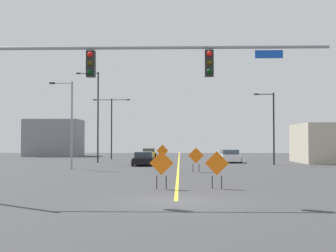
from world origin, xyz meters
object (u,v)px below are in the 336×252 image
Objects in this scene: traffic_signal_assembly at (96,75)px; construction_sign_left_shoulder at (161,165)px; street_lamp_near_right at (272,124)px; street_lamp_near_left at (112,122)px; construction_sign_right_lane at (162,151)px; street_lamp_mid_left at (96,113)px; street_lamp_mid_right at (70,120)px; construction_sign_median_near at (217,165)px; car_white_far at (229,156)px; construction_sign_right_shoulder at (196,157)px; car_black_approaching at (144,159)px; car_yellow_distant at (149,153)px.

construction_sign_left_shoulder is at bearing 60.56° from traffic_signal_assembly.
street_lamp_near_left reaches higher than street_lamp_near_right.
street_lamp_near_left is 3.95× the size of construction_sign_right_lane.
street_lamp_mid_left reaches higher than construction_sign_right_lane.
traffic_signal_assembly is 29.68m from construction_sign_right_lane.
street_lamp_mid_right reaches higher than construction_sign_median_near.
construction_sign_right_shoulder is at bearing -105.67° from car_white_far.
street_lamp_near_left reaches higher than car_black_approaching.
street_lamp_mid_right reaches higher than traffic_signal_assembly.
street_lamp_mid_right is 3.95× the size of construction_sign_right_shoulder.
street_lamp_near_right reaches higher than car_yellow_distant.
street_lamp_near_left is 16.12m from car_white_far.
street_lamp_near_right reaches higher than car_white_far.
construction_sign_median_near reaches higher than construction_sign_right_shoulder.
street_lamp_near_right reaches higher than construction_sign_left_shoulder.
street_lamp_near_right is 0.72× the size of street_lamp_mid_left.
street_lamp_near_left is 7.71m from car_yellow_distant.
street_lamp_mid_left is 27.81m from construction_sign_median_near.
street_lamp_near_right is 18.45m from street_lamp_mid_left.
street_lamp_near_left is at bearing 107.42° from construction_sign_median_near.
construction_sign_right_lane is 4.97m from car_black_approaching.
street_lamp_near_right is at bearing -11.96° from street_lamp_mid_left.
construction_sign_median_near is (5.18, 4.56, -3.83)m from traffic_signal_assembly.
construction_sign_left_shoulder is 0.41× the size of car_white_far.
construction_sign_left_shoulder reaches higher than car_black_approaching.
construction_sign_right_shoulder is (9.79, -21.85, -3.48)m from street_lamp_near_left.
street_lamp_near_left reaches higher than construction_sign_left_shoulder.
street_lamp_near_left is at bearing 111.44° from car_black_approaching.
car_white_far is (14.34, 0.92, -4.71)m from street_lamp_mid_left.
car_black_approaching is at bearing -42.70° from street_lamp_mid_left.
street_lamp_near_left is at bearing 97.91° from traffic_signal_assembly.
construction_sign_median_near is at bearing -80.96° from car_yellow_distant.
street_lamp_mid_right reaches higher than construction_sign_right_shoulder.
car_yellow_distant is (-5.44, 26.78, -0.54)m from construction_sign_right_shoulder.
construction_sign_median_near is 0.96× the size of construction_sign_right_lane.
construction_sign_median_near is 2.75m from construction_sign_left_shoulder.
street_lamp_near_right reaches higher than traffic_signal_assembly.
street_lamp_mid_left reaches higher than street_lamp_mid_right.
construction_sign_right_shoulder is 9.97m from car_black_approaching.
car_black_approaching is 0.98× the size of car_yellow_distant.
street_lamp_mid_left is at bearing 89.27° from street_lamp_mid_right.
construction_sign_right_lane reaches higher than construction_sign_left_shoulder.
car_black_approaching is at bearing -87.53° from car_yellow_distant.
street_lamp_near_left is at bearing 128.73° from construction_sign_right_lane.
construction_sign_right_lane is (-0.96, 25.08, 0.03)m from construction_sign_left_shoulder.
car_white_far is (13.95, -7.04, -3.98)m from street_lamp_near_left.
construction_sign_right_lane is (6.73, -8.39, -3.43)m from street_lamp_near_left.
construction_sign_right_lane is at bearing 55.15° from street_lamp_mid_right.
construction_sign_right_shoulder is at bearing -78.52° from car_yellow_distant.
traffic_signal_assembly is 7.39× the size of construction_sign_right_lane.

